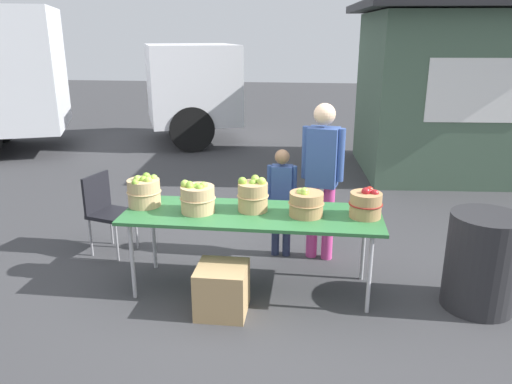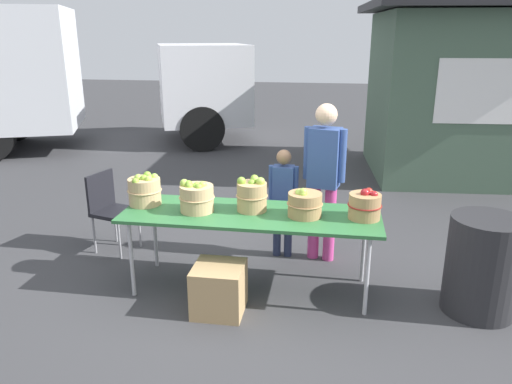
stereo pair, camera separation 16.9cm
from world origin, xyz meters
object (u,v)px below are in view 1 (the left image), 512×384
object	(u,v)px
trash_barrel	(482,262)
produce_crate	(222,290)
box_truck	(6,75)
vendor_adult	(322,170)
apple_basket_green_0	(144,191)
apple_basket_green_2	(253,195)
child_customer	(282,195)
apple_basket_green_3	(306,203)
market_table	(252,217)
folding_chair	(106,207)
apple_basket_green_1	(197,198)
apple_basket_red_0	(366,204)

from	to	relation	value
trash_barrel	produce_crate	bearing A→B (deg)	-170.57
produce_crate	box_truck	bearing A→B (deg)	133.70
vendor_adult	produce_crate	world-z (taller)	vendor_adult
apple_basket_green_0	apple_basket_green_2	bearing A→B (deg)	-0.52
child_customer	box_truck	size ratio (longest dim) A/B	0.15
apple_basket_green_3	trash_barrel	distance (m)	1.58
apple_basket_green_0	child_customer	bearing A→B (deg)	29.04
market_table	folding_chair	distance (m)	1.78
apple_basket_green_1	child_customer	distance (m)	1.07
box_truck	produce_crate	size ratio (longest dim) A/B	18.82
market_table	apple_basket_green_2	world-z (taller)	apple_basket_green_2
apple_basket_green_1	folding_chair	distance (m)	1.39
apple_basket_green_3	apple_basket_green_0	bearing A→B (deg)	176.81
apple_basket_red_0	produce_crate	distance (m)	1.44
apple_basket_green_0	apple_basket_green_3	world-z (taller)	apple_basket_green_0
child_customer	trash_barrel	distance (m)	1.98
apple_basket_red_0	child_customer	distance (m)	1.09
child_customer	produce_crate	world-z (taller)	child_customer
apple_basket_green_0	apple_basket_green_2	xyz separation A→B (m)	(1.01, -0.01, 0.01)
child_customer	trash_barrel	size ratio (longest dim) A/B	1.37
vendor_adult	trash_barrel	bearing A→B (deg)	161.34
child_customer	box_truck	distance (m)	7.18
market_table	child_customer	distance (m)	0.79
vendor_adult	child_customer	world-z (taller)	vendor_adult
child_customer	trash_barrel	xyz separation A→B (m)	(1.78, -0.84, -0.26)
child_customer	folding_chair	size ratio (longest dim) A/B	1.35
apple_basket_green_1	apple_basket_green_0	bearing A→B (deg)	168.44
apple_basket_red_0	trash_barrel	xyz separation A→B (m)	(0.99, -0.10, -0.45)
market_table	produce_crate	bearing A→B (deg)	-114.34
apple_basket_green_0	produce_crate	world-z (taller)	apple_basket_green_0
apple_basket_green_3	produce_crate	world-z (taller)	apple_basket_green_3
apple_basket_green_1	folding_chair	world-z (taller)	apple_basket_green_1
apple_basket_green_0	apple_basket_green_2	size ratio (longest dim) A/B	1.01
child_customer	trash_barrel	bearing A→B (deg)	155.32
market_table	apple_basket_green_1	bearing A→B (deg)	-176.25
apple_basket_green_1	produce_crate	distance (m)	0.84
box_truck	apple_basket_red_0	bearing A→B (deg)	-59.24
apple_basket_green_1	apple_basket_red_0	world-z (taller)	apple_basket_green_1
apple_basket_red_0	box_truck	world-z (taller)	box_truck
apple_basket_red_0	folding_chair	world-z (taller)	apple_basket_red_0
apple_basket_green_0	produce_crate	distance (m)	1.18
child_customer	apple_basket_green_2	bearing A→B (deg)	73.24
apple_basket_green_2	apple_basket_red_0	xyz separation A→B (m)	(1.00, -0.05, -0.02)
child_customer	market_table	bearing A→B (deg)	74.83
apple_basket_green_2	folding_chair	size ratio (longest dim) A/B	0.37
apple_basket_green_3	folding_chair	size ratio (longest dim) A/B	0.37
apple_basket_green_3	vendor_adult	bearing A→B (deg)	79.33
apple_basket_green_1	trash_barrel	distance (m)	2.52
apple_basket_green_3	produce_crate	distance (m)	1.04
produce_crate	apple_basket_red_0	bearing A→B (deg)	21.21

